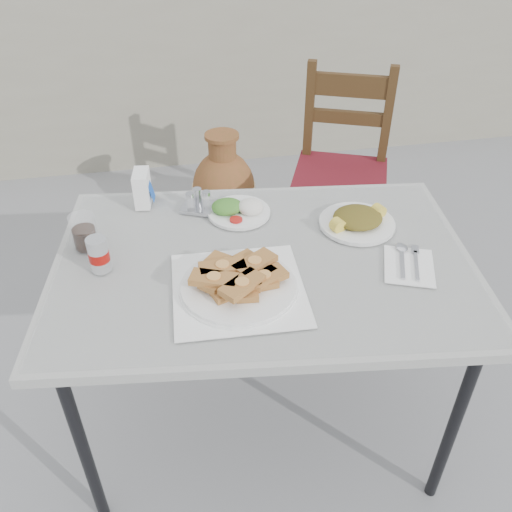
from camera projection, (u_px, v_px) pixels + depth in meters
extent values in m
plane|color=slate|center=(292.00, 423.00, 2.24)|extent=(80.00, 80.00, 0.00)
cylinder|color=black|center=(83.00, 449.00, 1.70)|extent=(0.04, 0.04, 0.78)
cylinder|color=black|center=(453.00, 427.00, 1.76)|extent=(0.04, 0.04, 0.78)
cylinder|color=black|center=(116.00, 293.00, 2.29)|extent=(0.04, 0.04, 0.78)
cylinder|color=black|center=(392.00, 281.00, 2.36)|extent=(0.04, 0.04, 0.78)
cube|color=silver|center=(264.00, 263.00, 1.78)|extent=(1.47, 1.08, 0.03)
cube|color=white|center=(264.00, 259.00, 1.77)|extent=(1.42, 1.03, 0.01)
cube|color=white|center=(239.00, 289.00, 1.64)|extent=(0.41, 0.41, 0.00)
cylinder|color=white|center=(238.00, 286.00, 1.63)|extent=(0.35, 0.35, 0.02)
cylinder|color=white|center=(239.00, 288.00, 1.63)|extent=(0.36, 0.36, 0.01)
cylinder|color=white|center=(239.00, 212.00, 1.97)|extent=(0.23, 0.23, 0.01)
ellipsoid|color=silver|center=(251.00, 207.00, 1.96)|extent=(0.09, 0.09, 0.05)
ellipsoid|color=#29641C|center=(227.00, 207.00, 1.96)|extent=(0.11, 0.10, 0.05)
cylinder|color=red|center=(236.00, 220.00, 1.92)|extent=(0.05, 0.05, 0.01)
cylinder|color=white|center=(357.00, 223.00, 1.91)|extent=(0.27, 0.27, 0.01)
ellipsoid|color=#246619|center=(358.00, 217.00, 1.90)|extent=(0.18, 0.16, 0.05)
cylinder|color=yellow|center=(338.00, 225.00, 1.86)|extent=(0.06, 0.05, 0.05)
cylinder|color=yellow|center=(378.00, 211.00, 1.93)|extent=(0.06, 0.05, 0.05)
cylinder|color=silver|center=(99.00, 254.00, 1.68)|extent=(0.06, 0.06, 0.12)
cylinder|color=#B4110C|center=(99.00, 256.00, 1.68)|extent=(0.07, 0.07, 0.03)
cylinder|color=silver|center=(96.00, 240.00, 1.65)|extent=(0.06, 0.06, 0.00)
cylinder|color=white|center=(84.00, 232.00, 1.78)|extent=(0.08, 0.08, 0.12)
cylinder|color=black|center=(85.00, 238.00, 1.79)|extent=(0.07, 0.07, 0.07)
cube|color=white|center=(142.00, 188.00, 2.00)|extent=(0.07, 0.11, 0.13)
cube|color=blue|center=(151.00, 190.00, 2.01)|extent=(0.02, 0.06, 0.07)
cube|color=silver|center=(199.00, 207.00, 2.00)|extent=(0.15, 0.13, 0.01)
cylinder|color=white|center=(190.00, 202.00, 1.95)|extent=(0.03, 0.03, 0.07)
cylinder|color=white|center=(207.00, 200.00, 1.96)|extent=(0.03, 0.03, 0.07)
cylinder|color=silver|center=(197.00, 196.00, 2.00)|extent=(0.03, 0.03, 0.06)
cube|color=white|center=(409.00, 266.00, 1.73)|extent=(0.22, 0.24, 0.00)
cube|color=silver|center=(402.00, 264.00, 1.73)|extent=(0.07, 0.15, 0.00)
ellipsoid|color=silver|center=(401.00, 247.00, 1.79)|extent=(0.04, 0.05, 0.01)
cube|color=silver|center=(416.00, 265.00, 1.72)|extent=(0.07, 0.15, 0.00)
cube|color=silver|center=(415.00, 249.00, 1.79)|extent=(0.04, 0.05, 0.00)
cube|color=#331F0E|center=(294.00, 240.00, 2.85)|extent=(0.06, 0.06, 0.50)
cube|color=#331F0E|center=(371.00, 249.00, 2.78)|extent=(0.06, 0.06, 0.50)
cube|color=#331F0E|center=(304.00, 201.00, 3.16)|extent=(0.06, 0.06, 0.50)
cube|color=#331F0E|center=(373.00, 208.00, 3.10)|extent=(0.06, 0.06, 0.50)
cube|color=maroon|center=(340.00, 179.00, 2.80)|extent=(0.61, 0.61, 0.06)
cube|color=#331F0E|center=(309.00, 114.00, 2.84)|extent=(0.06, 0.06, 0.56)
cube|color=#331F0E|center=(387.00, 120.00, 2.78)|extent=(0.06, 0.06, 0.56)
cube|color=#331F0E|center=(351.00, 85.00, 2.71)|extent=(0.43, 0.20, 0.11)
cube|color=#331F0E|center=(348.00, 117.00, 2.81)|extent=(0.43, 0.20, 0.07)
cylinder|color=brown|center=(225.00, 227.00, 3.33)|extent=(0.28, 0.28, 0.07)
ellipsoid|color=brown|center=(224.00, 189.00, 3.17)|extent=(0.37, 0.37, 0.46)
cylinder|color=beige|center=(224.00, 189.00, 3.17)|extent=(0.37, 0.37, 0.05)
cylinder|color=brown|center=(222.00, 149.00, 3.02)|extent=(0.16, 0.16, 0.14)
cylinder|color=brown|center=(222.00, 136.00, 2.97)|extent=(0.19, 0.19, 0.02)
cube|color=gray|center=(210.00, 78.00, 3.83)|extent=(6.00, 0.25, 1.20)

